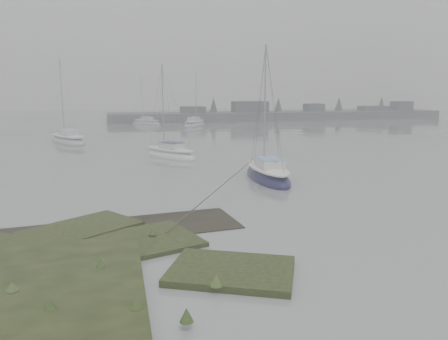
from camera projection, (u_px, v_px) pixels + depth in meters
ground at (145, 145)px, 41.54m from camera, size 160.00×160.00×0.00m
far_shoreline at (285, 115)px, 78.15m from camera, size 60.00×8.00×4.15m
sailboat_main at (268, 175)px, 25.70m from camera, size 2.15×6.02×8.42m
sailboat_white at (170, 154)px, 34.20m from camera, size 4.51×5.61×7.77m
sailboat_far_a at (68, 140)px, 43.22m from camera, size 4.88×6.53×8.92m
sailboat_far_b at (194, 124)px, 63.94m from camera, size 4.90×6.12×8.47m
sailboat_far_c at (146, 123)px, 67.20m from camera, size 4.95×4.95×7.44m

